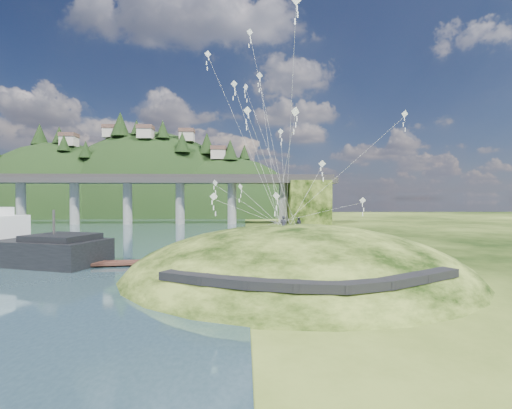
{
  "coord_description": "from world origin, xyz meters",
  "views": [
    {
      "loc": [
        2.65,
        -32.82,
        7.68
      ],
      "look_at": [
        4.0,
        6.0,
        7.0
      ],
      "focal_mm": 24.0,
      "sensor_mm": 36.0,
      "label": 1
    }
  ],
  "objects": [
    {
      "name": "bridge",
      "position": [
        -26.46,
        70.07,
        9.7
      ],
      "size": [
        160.0,
        11.0,
        15.0
      ],
      "color": "#2D2B2B",
      "rests_on": "ground"
    },
    {
      "name": "footpath",
      "position": [
        7.46,
        -9.74,
        2.08
      ],
      "size": [
        22.29,
        5.84,
        0.83
      ],
      "color": "black",
      "rests_on": "ground"
    },
    {
      "name": "ground",
      "position": [
        0.0,
        0.0,
        0.0
      ],
      "size": [
        320.0,
        320.0,
        0.0
      ],
      "primitive_type": "plane",
      "color": "black",
      "rests_on": "ground"
    },
    {
      "name": "grass_hill",
      "position": [
        8.0,
        2.0,
        -1.5
      ],
      "size": [
        36.0,
        32.0,
        13.0
      ],
      "color": "black",
      "rests_on": "ground"
    },
    {
      "name": "work_barge",
      "position": [
        -26.15,
        9.45,
        2.16
      ],
      "size": [
        25.51,
        13.68,
        8.62
      ],
      "color": "black",
      "rests_on": "ground"
    },
    {
      "name": "kite_flyers",
      "position": [
        7.66,
        3.21,
        5.79
      ],
      "size": [
        2.81,
        3.66,
        1.98
      ],
      "color": "#242430",
      "rests_on": "ground"
    },
    {
      "name": "far_ridge",
      "position": [
        -43.58,
        122.17,
        -7.44
      ],
      "size": [
        153.0,
        70.0,
        94.5
      ],
      "color": "black",
      "rests_on": "ground"
    },
    {
      "name": "wooden_dock",
      "position": [
        -9.32,
        6.61,
        0.38
      ],
      "size": [
        12.26,
        3.38,
        0.87
      ],
      "color": "#3D2019",
      "rests_on": "ground"
    },
    {
      "name": "kite_swarm",
      "position": [
        5.63,
        4.76,
        15.44
      ],
      "size": [
        19.95,
        16.86,
        21.57
      ],
      "color": "white",
      "rests_on": "ground"
    }
  ]
}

